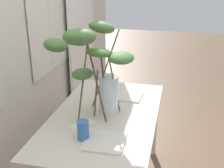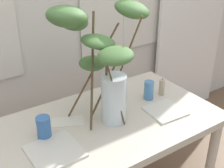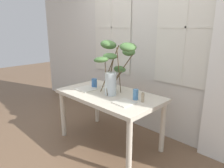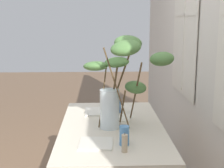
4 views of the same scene
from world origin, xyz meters
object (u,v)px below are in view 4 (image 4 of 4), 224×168
(drinking_glass_blue_left, at_px, (117,105))
(plate_square_right, at_px, (96,143))
(vase_with_branches, at_px, (123,73))
(plate_square_left, at_px, (100,111))
(dining_table, at_px, (112,136))
(pillar_candle, at_px, (125,143))
(drinking_glass_blue_right, at_px, (124,136))

(drinking_glass_blue_left, xyz_separation_m, plate_square_right, (0.73, -0.17, -0.06))
(plate_square_right, bearing_deg, vase_with_branches, 149.94)
(vase_with_branches, bearing_deg, plate_square_left, -156.15)
(vase_with_branches, distance_m, drinking_glass_blue_left, 0.52)
(vase_with_branches, height_order, drinking_glass_blue_left, vase_with_branches)
(dining_table, distance_m, plate_square_left, 0.39)
(dining_table, distance_m, drinking_glass_blue_left, 0.40)
(drinking_glass_blue_left, distance_m, plate_square_right, 0.76)
(dining_table, height_order, pillar_candle, pillar_candle)
(plate_square_left, bearing_deg, plate_square_right, -2.26)
(plate_square_right, bearing_deg, drinking_glass_blue_right, 84.09)
(drinking_glass_blue_right, bearing_deg, plate_square_right, -95.91)
(drinking_glass_blue_left, distance_m, plate_square_left, 0.16)
(plate_square_left, distance_m, plate_square_right, 0.74)
(drinking_glass_blue_left, xyz_separation_m, plate_square_left, (-0.01, -0.14, -0.06))
(drinking_glass_blue_left, height_order, pillar_candle, drinking_glass_blue_left)
(drinking_glass_blue_left, xyz_separation_m, drinking_glass_blue_right, (0.75, 0.01, -0.00))
(pillar_candle, bearing_deg, dining_table, -173.22)
(drinking_glass_blue_left, bearing_deg, vase_with_branches, 4.19)
(plate_square_left, distance_m, pillar_candle, 0.89)
(vase_with_branches, distance_m, plate_square_left, 0.59)
(vase_with_branches, relative_size, drinking_glass_blue_left, 5.53)
(plate_square_right, height_order, pillar_candle, pillar_candle)
(dining_table, distance_m, plate_square_right, 0.40)
(drinking_glass_blue_left, relative_size, pillar_candle, 1.05)
(drinking_glass_blue_left, bearing_deg, pillar_candle, 0.36)
(dining_table, bearing_deg, vase_with_branches, 75.74)
(plate_square_right, bearing_deg, pillar_candle, 54.06)
(drinking_glass_blue_left, xyz_separation_m, pillar_candle, (0.86, 0.01, -0.01))
(plate_square_right, bearing_deg, plate_square_left, 177.74)
(drinking_glass_blue_left, distance_m, pillar_candle, 0.86)
(drinking_glass_blue_right, relative_size, pillar_candle, 1.04)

